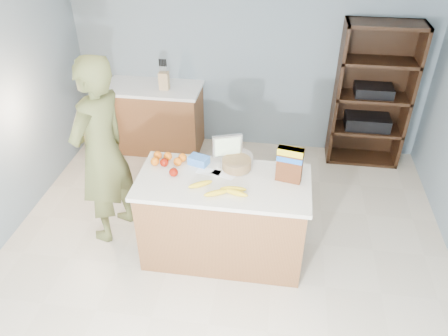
# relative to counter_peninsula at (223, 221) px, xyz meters

# --- Properties ---
(floor) EXTENTS (4.50, 5.00, 0.02)m
(floor) POSITION_rel_counter_peninsula_xyz_m (0.00, -0.30, -0.42)
(floor) COLOR beige
(floor) RESTS_ON ground
(walls) EXTENTS (4.52, 5.02, 2.51)m
(walls) POSITION_rel_counter_peninsula_xyz_m (0.00, -0.30, 1.24)
(walls) COLOR gray
(walls) RESTS_ON ground
(counter_peninsula) EXTENTS (1.56, 0.76, 0.90)m
(counter_peninsula) POSITION_rel_counter_peninsula_xyz_m (0.00, 0.00, 0.00)
(counter_peninsula) COLOR brown
(counter_peninsula) RESTS_ON ground
(back_cabinet) EXTENTS (1.24, 0.62, 0.90)m
(back_cabinet) POSITION_rel_counter_peninsula_xyz_m (-1.20, 1.90, 0.04)
(back_cabinet) COLOR brown
(back_cabinet) RESTS_ON ground
(shelving_unit) EXTENTS (0.90, 0.40, 1.80)m
(shelving_unit) POSITION_rel_counter_peninsula_xyz_m (1.55, 2.05, 0.45)
(shelving_unit) COLOR black
(shelving_unit) RESTS_ON ground
(person) EXTENTS (0.65, 0.81, 1.93)m
(person) POSITION_rel_counter_peninsula_xyz_m (-1.20, 0.18, 0.55)
(person) COLOR brown
(person) RESTS_ON ground
(knife_block) EXTENTS (0.12, 0.10, 0.31)m
(knife_block) POSITION_rel_counter_peninsula_xyz_m (-1.03, 1.85, 0.60)
(knife_block) COLOR tan
(knife_block) RESTS_ON back_cabinet
(envelopes) EXTENTS (0.38, 0.19, 0.00)m
(envelopes) POSITION_rel_counter_peninsula_xyz_m (-0.08, 0.10, 0.49)
(envelopes) COLOR white
(envelopes) RESTS_ON counter_peninsula
(bananas) EXTENTS (0.54, 0.26, 0.05)m
(bananas) POSITION_rel_counter_peninsula_xyz_m (0.01, -0.17, 0.51)
(bananas) COLOR yellow
(bananas) RESTS_ON counter_peninsula
(apples) EXTENTS (0.21, 0.23, 0.08)m
(apples) POSITION_rel_counter_peninsula_xyz_m (-0.51, 0.07, 0.53)
(apples) COLOR maroon
(apples) RESTS_ON counter_peninsula
(oranges) EXTENTS (0.33, 0.19, 0.08)m
(oranges) POSITION_rel_counter_peninsula_xyz_m (-0.56, 0.22, 0.53)
(oranges) COLOR orange
(oranges) RESTS_ON counter_peninsula
(blue_carton) EXTENTS (0.21, 0.17, 0.08)m
(blue_carton) POSITION_rel_counter_peninsula_xyz_m (-0.27, 0.23, 0.52)
(blue_carton) COLOR blue
(blue_carton) RESTS_ON counter_peninsula
(salad_bowl) EXTENTS (0.30, 0.30, 0.13)m
(salad_bowl) POSITION_rel_counter_peninsula_xyz_m (0.09, 0.21, 0.54)
(salad_bowl) COLOR #267219
(salad_bowl) RESTS_ON counter_peninsula
(tv) EXTENTS (0.28, 0.13, 0.28)m
(tv) POSITION_rel_counter_peninsula_xyz_m (-0.01, 0.31, 0.64)
(tv) COLOR silver
(tv) RESTS_ON counter_peninsula
(cereal_box) EXTENTS (0.24, 0.12, 0.34)m
(cereal_box) POSITION_rel_counter_peninsula_xyz_m (0.57, 0.08, 0.68)
(cereal_box) COLOR #592B14
(cereal_box) RESTS_ON counter_peninsula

